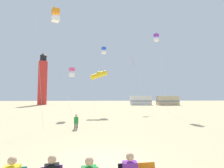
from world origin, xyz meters
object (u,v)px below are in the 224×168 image
(kite_box_rainbow, at_px, (72,72))
(kite_tube_gold, at_px, (99,75))
(kite_box_orange, at_px, (55,15))
(kite_diamond_magenta, at_px, (134,61))
(rv_van_tan, at_px, (168,101))
(rv_van_white, at_px, (141,100))
(kite_box_blue, at_px, (104,51))
(lighthouse_distant, at_px, (43,80))
(kite_flyer_standing, at_px, (76,121))
(kite_box_violet, at_px, (156,38))

(kite_box_rainbow, distance_m, kite_tube_gold, 3.92)
(kite_box_orange, bearing_deg, kite_diamond_magenta, 55.15)
(rv_van_tan, bearing_deg, kite_box_rainbow, -134.04)
(kite_diamond_magenta, relative_size, rv_van_white, 1.46)
(kite_box_blue, bearing_deg, rv_van_tan, 46.27)
(kite_box_rainbow, height_order, kite_box_blue, kite_box_blue)
(kite_tube_gold, distance_m, lighthouse_distant, 36.77)
(kite_box_orange, xyz_separation_m, rv_van_white, (16.86, 36.52, -8.49))
(kite_box_orange, height_order, rv_van_tan, kite_box_orange)
(kite_flyer_standing, height_order, kite_box_blue, kite_box_blue)
(kite_box_violet, xyz_separation_m, kite_box_orange, (-12.95, -10.29, -1.94))
(kite_box_violet, bearing_deg, lighthouse_distant, 131.53)
(kite_flyer_standing, distance_m, kite_box_blue, 18.29)
(kite_box_rainbow, bearing_deg, kite_box_orange, -93.33)
(kite_diamond_magenta, height_order, kite_tube_gold, kite_diamond_magenta)
(kite_tube_gold, height_order, rv_van_tan, kite_tube_gold)
(kite_box_rainbow, bearing_deg, kite_box_blue, 56.75)
(kite_diamond_magenta, bearing_deg, kite_flyer_standing, -116.78)
(kite_diamond_magenta, bearing_deg, rv_van_white, 73.06)
(kite_flyer_standing, height_order, kite_box_orange, kite_box_orange)
(rv_van_white, xyz_separation_m, rv_van_tan, (7.76, -1.95, 0.00))
(kite_tube_gold, height_order, lighthouse_distant, lighthouse_distant)
(kite_flyer_standing, relative_size, lighthouse_distant, 0.07)
(kite_box_blue, xyz_separation_m, lighthouse_distant, (-18.89, 27.00, -2.73))
(rv_van_tan, bearing_deg, kite_box_blue, -136.31)
(kite_diamond_magenta, bearing_deg, kite_box_violet, -57.65)
(kite_diamond_magenta, height_order, rv_van_white, kite_diamond_magenta)
(kite_flyer_standing, bearing_deg, kite_box_blue, -107.49)
(kite_box_rainbow, relative_size, rv_van_white, 0.97)
(kite_tube_gold, bearing_deg, rv_van_white, 64.97)
(kite_box_rainbow, relative_size, kite_box_violet, 0.51)
(kite_tube_gold, bearing_deg, lighthouse_distant, 119.45)
(kite_flyer_standing, relative_size, rv_van_white, 0.18)
(rv_van_tan, bearing_deg, kite_flyer_standing, -124.65)
(kite_box_blue, distance_m, kite_box_orange, 14.66)
(kite_diamond_magenta, relative_size, kite_tube_gold, 1.51)
(kite_box_violet, height_order, rv_van_tan, kite_box_violet)
(kite_box_rainbow, relative_size, lighthouse_distant, 0.38)
(kite_box_violet, xyz_separation_m, rv_van_white, (3.91, 26.23, -10.44))
(kite_box_blue, height_order, rv_van_tan, kite_box_blue)
(kite_diamond_magenta, distance_m, rv_van_white, 24.11)
(kite_box_blue, height_order, kite_box_orange, kite_box_blue)
(rv_van_tan, bearing_deg, lighthouse_distant, 168.22)
(lighthouse_distant, relative_size, rv_van_white, 2.56)
(kite_flyer_standing, height_order, lighthouse_distant, lighthouse_distant)
(kite_flyer_standing, xyz_separation_m, kite_box_violet, (10.79, 11.57, 11.21))
(kite_flyer_standing, bearing_deg, rv_van_white, -118.87)
(kite_tube_gold, bearing_deg, kite_box_rainbow, -154.26)
(kite_tube_gold, relative_size, rv_van_tan, 0.97)
(kite_box_blue, distance_m, kite_box_violet, 8.99)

